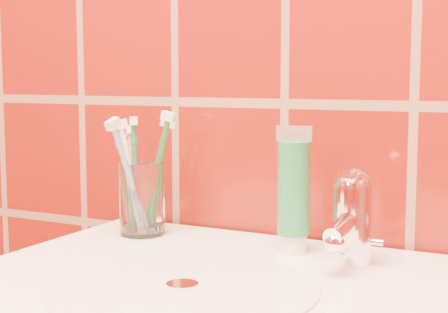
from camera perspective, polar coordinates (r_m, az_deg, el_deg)
The scene contains 9 objects.
glass_tumbler at distance 1.01m, azimuth -6.82°, elevation -3.48°, with size 0.07×0.07×0.11m, color white.
toothpaste_tube at distance 0.90m, azimuth 5.81°, elevation -3.11°, with size 0.05×0.04×0.17m.
faucet at distance 0.86m, azimuth 10.58°, elevation -4.67°, with size 0.05×0.11×0.12m.
toothbrush_0 at distance 0.97m, azimuth -7.78°, elevation -1.91°, with size 0.03×0.09×0.18m, color #719DC9, non-canonical shape.
toothbrush_1 at distance 1.00m, azimuth -5.60°, elevation -1.44°, with size 0.06×0.03×0.19m, color #1C6B27, non-canonical shape.
toothbrush_2 at distance 1.04m, azimuth -7.57°, elevation -1.94°, with size 0.07×0.07×0.16m, color orange, non-canonical shape.
toothbrush_3 at distance 1.02m, azimuth -5.79°, elevation -1.65°, with size 0.05×0.05×0.18m, color #217E3C, non-canonical shape.
toothbrush_4 at distance 1.02m, azimuth -7.42°, elevation -1.60°, with size 0.04×0.04×0.18m, color #1F7546, non-canonical shape.
toothbrush_5 at distance 0.99m, azimuth -7.66°, elevation -1.84°, with size 0.05×0.04×0.18m, color white, non-canonical shape.
Camera 1 is at (0.37, 0.28, 1.08)m, focal length 55.00 mm.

